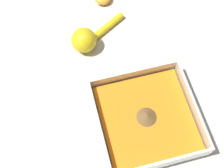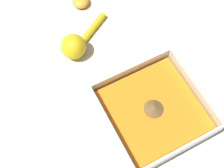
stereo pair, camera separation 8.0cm
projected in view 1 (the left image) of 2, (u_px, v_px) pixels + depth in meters
ground_plane at (131, 118)px, 0.79m from camera, size 4.00×4.00×0.00m
square_dish at (146, 119)px, 0.77m from camera, size 0.24×0.24×0.06m
lemon_squeezer at (87, 39)px, 0.86m from camera, size 0.12×0.17×0.07m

